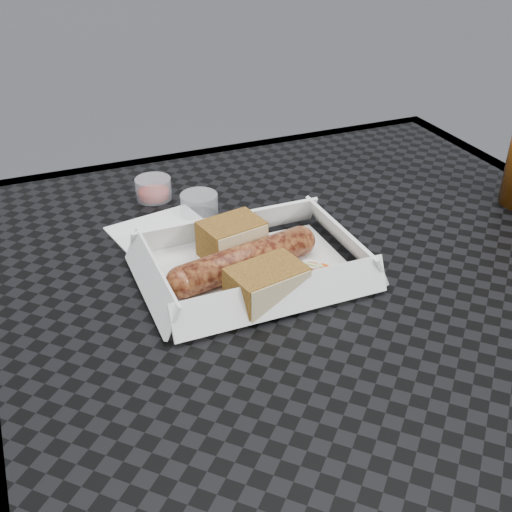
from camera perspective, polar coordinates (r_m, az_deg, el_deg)
The scene contains 9 objects.
patio_table at distance 0.80m, azimuth 6.20°, elevation -5.33°, with size 0.80×0.80×0.74m.
food_tray at distance 0.74m, azimuth -0.30°, elevation -1.49°, with size 0.22×0.15×0.00m, color white.
bratwurst at distance 0.72m, azimuth -1.07°, elevation -0.40°, with size 0.19×0.07×0.04m.
bread_near at distance 0.75m, azimuth -2.17°, elevation 1.54°, with size 0.07×0.05×0.04m, color brown.
bread_far at distance 0.68m, azimuth 0.96°, elevation -2.57°, with size 0.08×0.05×0.04m, color brown.
veg_garnish at distance 0.73m, azimuth 4.72°, elevation -1.61°, with size 0.03×0.03×0.00m.
napkin at distance 0.82m, azimuth -8.01°, elevation 1.90°, with size 0.12×0.12×0.00m, color white.
condiment_cup_sauce at distance 0.91m, azimuth -9.10°, elevation 5.93°, with size 0.05×0.05×0.03m, color maroon.
condiment_cup_empty at distance 0.86m, azimuth -5.07°, elevation 4.56°, with size 0.05×0.05×0.03m, color silver.
Camera 1 is at (-0.33, -0.56, 1.15)m, focal length 45.00 mm.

